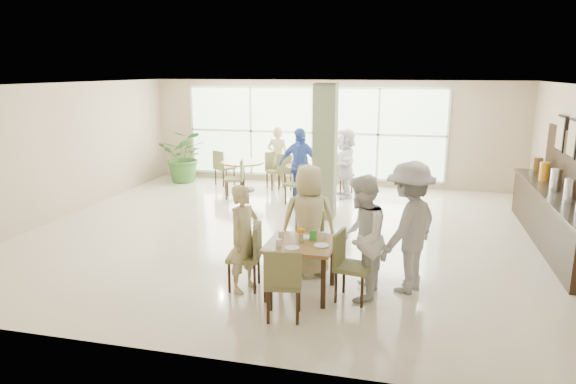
% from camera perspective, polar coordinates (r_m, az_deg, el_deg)
% --- Properties ---
extents(ground, '(10.00, 10.00, 0.00)m').
position_cam_1_polar(ground, '(9.89, 0.53, -4.58)').
color(ground, beige).
rests_on(ground, ground).
extents(room_shell, '(10.00, 10.00, 10.00)m').
position_cam_1_polar(room_shell, '(9.50, 0.55, 5.24)').
color(room_shell, white).
rests_on(room_shell, ground).
extents(window_bank, '(7.00, 0.04, 7.00)m').
position_cam_1_polar(window_bank, '(13.97, 2.75, 6.60)').
color(window_bank, silver).
rests_on(window_bank, ground).
extents(column, '(0.45, 0.45, 2.80)m').
position_cam_1_polar(column, '(10.63, 4.14, 4.43)').
color(column, '#718159').
rests_on(column, ground).
extents(main_table, '(0.92, 0.92, 0.75)m').
position_cam_1_polar(main_table, '(7.10, 1.43, -6.36)').
color(main_table, brown).
rests_on(main_table, ground).
extents(round_table_left, '(1.12, 1.12, 0.75)m').
position_cam_1_polar(round_table_left, '(13.34, -5.07, 2.66)').
color(round_table_left, brown).
rests_on(round_table_left, ground).
extents(round_table_right, '(1.13, 1.13, 0.75)m').
position_cam_1_polar(round_table_right, '(12.77, 2.27, 2.23)').
color(round_table_right, brown).
rests_on(round_table_right, ground).
extents(chairs_main_table, '(2.06, 2.04, 0.95)m').
position_cam_1_polar(chairs_main_table, '(7.15, 1.08, -7.72)').
color(chairs_main_table, '#626638').
rests_on(chairs_main_table, ground).
extents(chairs_table_left, '(2.09, 1.93, 0.95)m').
position_cam_1_polar(chairs_table_left, '(13.32, -4.82, 2.20)').
color(chairs_table_left, '#626638').
rests_on(chairs_table_left, ground).
extents(chairs_table_right, '(2.02, 2.01, 0.95)m').
position_cam_1_polar(chairs_table_right, '(12.79, 2.35, 1.76)').
color(chairs_table_right, '#626638').
rests_on(chairs_table_right, ground).
extents(tabletop_clutter, '(0.75, 0.69, 0.21)m').
position_cam_1_polar(tabletop_clutter, '(7.05, 1.48, -5.14)').
color(tabletop_clutter, white).
rests_on(tabletop_clutter, main_table).
extents(buffet_counter, '(0.64, 4.70, 1.95)m').
position_cam_1_polar(buffet_counter, '(10.30, 27.64, -2.21)').
color(buffet_counter, black).
rests_on(buffet_counter, ground).
extents(framed_art_a, '(0.05, 0.55, 0.70)m').
position_cam_1_polar(framed_art_a, '(10.60, 29.09, 5.21)').
color(framed_art_a, black).
rests_on(framed_art_a, ground).
extents(framed_art_b, '(0.05, 0.55, 0.70)m').
position_cam_1_polar(framed_art_b, '(11.37, 28.07, 5.77)').
color(framed_art_b, black).
rests_on(framed_art_b, ground).
extents(potted_plant, '(1.49, 1.49, 1.45)m').
position_cam_1_polar(potted_plant, '(14.55, -11.39, 3.94)').
color(potted_plant, '#386B2B').
rests_on(potted_plant, ground).
extents(teen_left, '(0.56, 0.66, 1.52)m').
position_cam_1_polar(teen_left, '(7.20, -4.87, -5.18)').
color(teen_left, '#C2B781').
rests_on(teen_left, ground).
extents(teen_far, '(0.93, 0.68, 1.70)m').
position_cam_1_polar(teen_far, '(7.72, 2.33, -3.18)').
color(teen_far, '#C2B781').
rests_on(teen_far, ground).
extents(teen_right, '(0.70, 0.87, 1.71)m').
position_cam_1_polar(teen_right, '(6.99, 8.14, -5.04)').
color(teen_right, white).
rests_on(teen_right, ground).
extents(teen_standing, '(1.17, 1.38, 1.86)m').
position_cam_1_polar(teen_standing, '(7.31, 13.29, -3.84)').
color(teen_standing, '#A1A1A4').
rests_on(teen_standing, ground).
extents(adult_a, '(1.13, 0.77, 1.77)m').
position_cam_1_polar(adult_a, '(11.92, 1.27, 2.92)').
color(adult_a, '#4162C3').
rests_on(adult_a, ground).
extents(adult_b, '(1.04, 1.68, 1.69)m').
position_cam_1_polar(adult_b, '(12.59, 6.37, 3.21)').
color(adult_b, white).
rests_on(adult_b, ground).
extents(adult_standing, '(0.60, 0.40, 1.61)m').
position_cam_1_polar(adult_standing, '(13.64, -1.13, 3.93)').
color(adult_standing, '#C2B781').
rests_on(adult_standing, ground).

